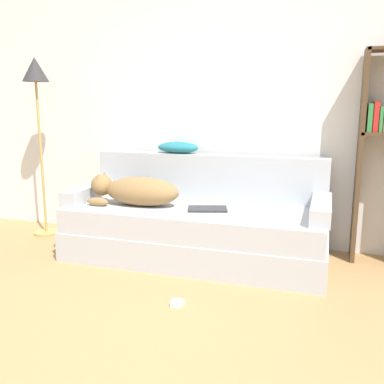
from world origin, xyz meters
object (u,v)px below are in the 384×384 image
couch (195,233)px  power_adapter (177,303)px  dog (136,191)px  laptop (208,209)px  throw_pillow (178,148)px  floor_lamp (36,90)px

couch → power_adapter: size_ratio=28.98×
dog → power_adapter: size_ratio=10.74×
laptop → throw_pillow: throw_pillow is taller
dog → couch: bearing=9.4°
couch → floor_lamp: 2.07m
dog → throw_pillow: throw_pillow is taller
floor_lamp → power_adapter: 2.55m
floor_lamp → power_adapter: (1.82, -1.09, -1.43)m
dog → floor_lamp: bearing=166.4°
laptop → floor_lamp: 2.06m
power_adapter → floor_lamp: bearing=149.1°
laptop → power_adapter: bearing=-105.1°
couch → laptop: laptop is taller
couch → dog: dog is taller
dog → laptop: bearing=1.9°
power_adapter → laptop: bearing=91.9°
couch → floor_lamp: bearing=173.3°
laptop → couch: bearing=135.8°
dog → throw_pillow: 0.63m
couch → power_adapter: 0.93m
throw_pillow → laptop: bearing=-47.8°
couch → floor_lamp: size_ratio=1.26×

